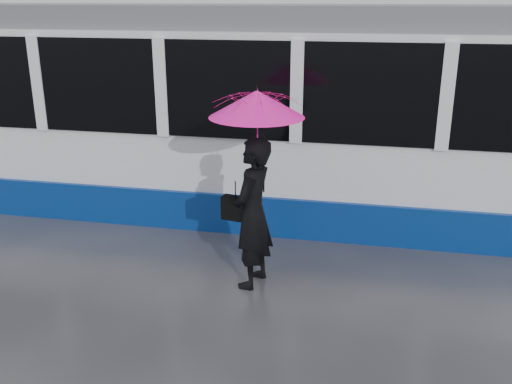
# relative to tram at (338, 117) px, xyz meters

# --- Properties ---
(ground) EXTENTS (90.00, 90.00, 0.00)m
(ground) POSITION_rel_tram_xyz_m (-1.11, -2.50, -1.64)
(ground) COLOR #2A2A2F
(ground) RESTS_ON ground
(rails) EXTENTS (34.00, 1.51, 0.02)m
(rails) POSITION_rel_tram_xyz_m (-1.11, -0.00, -1.63)
(rails) COLOR #3F3D38
(rails) RESTS_ON ground
(tram) EXTENTS (26.00, 2.56, 3.35)m
(tram) POSITION_rel_tram_xyz_m (0.00, 0.00, 0.00)
(tram) COLOR white
(tram) RESTS_ON ground
(woman) EXTENTS (0.58, 0.77, 1.90)m
(woman) POSITION_rel_tram_xyz_m (-0.80, -2.76, -0.69)
(woman) COLOR black
(woman) RESTS_ON ground
(umbrella) EXTENTS (1.32, 1.32, 1.29)m
(umbrella) POSITION_rel_tram_xyz_m (-0.75, -2.76, 0.45)
(umbrella) COLOR #EB1357
(umbrella) RESTS_ON ground
(handbag) EXTENTS (0.36, 0.21, 0.47)m
(handbag) POSITION_rel_tram_xyz_m (-1.02, -2.74, -0.64)
(handbag) COLOR black
(handbag) RESTS_ON ground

